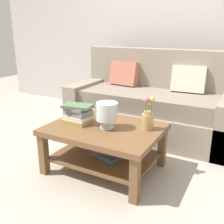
{
  "coord_description": "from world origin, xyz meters",
  "views": [
    {
      "loc": [
        1.14,
        -2.26,
        1.32
      ],
      "look_at": [
        -0.0,
        -0.15,
        0.54
      ],
      "focal_mm": 41.95,
      "sensor_mm": 36.0,
      "label": 1
    }
  ],
  "objects_px": {
    "couch": "(151,105)",
    "coffee_table": "(105,139)",
    "flower_pitcher": "(148,116)",
    "glass_hurricane_vase": "(107,112)",
    "book_stack_main": "(78,114)"
  },
  "relations": [
    {
      "from": "book_stack_main",
      "to": "coffee_table",
      "type": "bearing_deg",
      "value": 4.57
    },
    {
      "from": "coffee_table",
      "to": "glass_hurricane_vase",
      "type": "height_order",
      "value": "glass_hurricane_vase"
    },
    {
      "from": "couch",
      "to": "flower_pitcher",
      "type": "relative_size",
      "value": 6.64
    },
    {
      "from": "couch",
      "to": "book_stack_main",
      "type": "bearing_deg",
      "value": -105.89
    },
    {
      "from": "glass_hurricane_vase",
      "to": "flower_pitcher",
      "type": "distance_m",
      "value": 0.37
    },
    {
      "from": "book_stack_main",
      "to": "glass_hurricane_vase",
      "type": "height_order",
      "value": "glass_hurricane_vase"
    },
    {
      "from": "book_stack_main",
      "to": "flower_pitcher",
      "type": "height_order",
      "value": "flower_pitcher"
    },
    {
      "from": "glass_hurricane_vase",
      "to": "flower_pitcher",
      "type": "height_order",
      "value": "flower_pitcher"
    },
    {
      "from": "couch",
      "to": "flower_pitcher",
      "type": "bearing_deg",
      "value": -71.97
    },
    {
      "from": "couch",
      "to": "glass_hurricane_vase",
      "type": "xyz_separation_m",
      "value": [
        -0.01,
        -1.15,
        0.23
      ]
    },
    {
      "from": "couch",
      "to": "coffee_table",
      "type": "xyz_separation_m",
      "value": [
        -0.05,
        -1.13,
        -0.04
      ]
    },
    {
      "from": "coffee_table",
      "to": "glass_hurricane_vase",
      "type": "bearing_deg",
      "value": -25.4
    },
    {
      "from": "book_stack_main",
      "to": "flower_pitcher",
      "type": "bearing_deg",
      "value": 12.88
    },
    {
      "from": "book_stack_main",
      "to": "flower_pitcher",
      "type": "distance_m",
      "value": 0.67
    },
    {
      "from": "coffee_table",
      "to": "flower_pitcher",
      "type": "relative_size",
      "value": 3.34
    }
  ]
}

